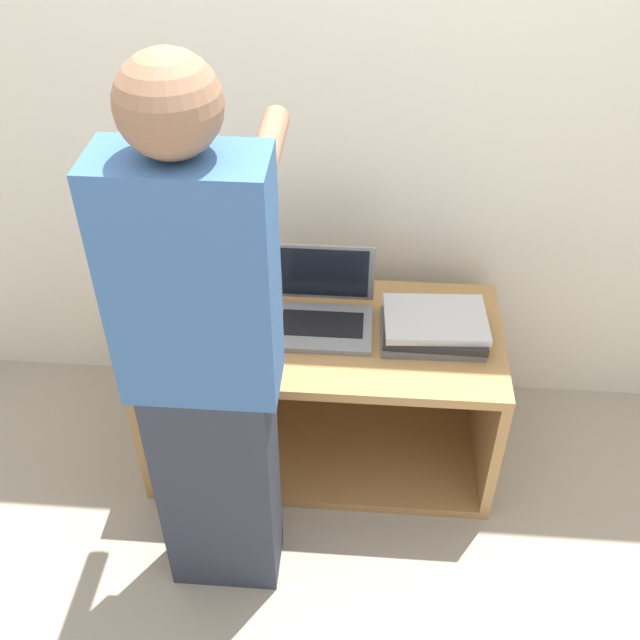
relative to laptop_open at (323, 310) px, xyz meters
name	(u,v)px	position (x,y,z in m)	size (l,w,h in m)	color
ground_plane	(316,509)	(0.00, -0.35, -0.64)	(12.00, 12.00, 0.00)	#9E9384
wall_back	(331,109)	(0.00, 0.36, 0.56)	(8.00, 0.05, 2.40)	silver
cart	(323,380)	(0.00, 0.02, -0.35)	(1.23, 0.60, 0.59)	#A87A47
laptop_open	(323,310)	(0.00, 0.00, 0.00)	(0.34, 0.28, 0.26)	gray
laptop_stack_left	(213,317)	(-0.37, -0.05, -0.01)	(0.36, 0.26, 0.08)	#B7B7BC
laptop_stack_right	(434,327)	(0.37, -0.05, -0.01)	(0.36, 0.27, 0.08)	slate
person	(205,370)	(-0.27, -0.57, 0.23)	(0.40, 0.53, 1.72)	#2D3342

